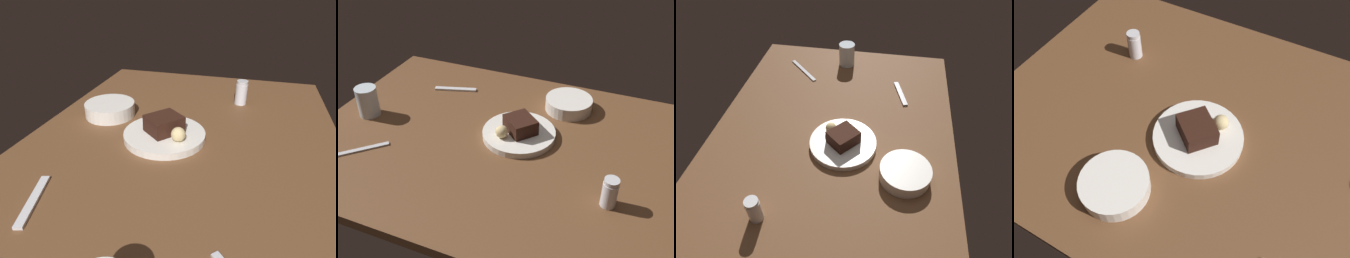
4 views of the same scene
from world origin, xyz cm
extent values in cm
cube|color=brown|center=(0.00, 0.00, 1.50)|extent=(120.00, 84.00, 3.00)
cylinder|color=white|center=(1.97, 4.73, 3.98)|extent=(22.25, 22.25, 1.96)
cube|color=black|center=(2.31, 4.93, 7.26)|extent=(11.72, 11.61, 4.60)
sphere|color=#DBC184|center=(-1.73, -0.05, 6.86)|extent=(3.79, 3.79, 3.79)
cylinder|color=silver|center=(32.37, -13.85, 6.50)|extent=(3.94, 3.94, 6.99)
cylinder|color=silver|center=(32.37, -13.85, 10.59)|extent=(3.75, 3.75, 1.20)
cylinder|color=silver|center=(-48.00, -2.14, 7.94)|extent=(6.87, 6.87, 9.88)
cylinder|color=white|center=(11.95, 25.44, 5.11)|extent=(15.50, 15.50, 4.22)
cube|color=silver|center=(-29.49, 22.87, 3.35)|extent=(14.88, 6.03, 0.70)
cube|color=silver|center=(-39.33, -20.15, 3.25)|extent=(14.53, 14.32, 0.50)
camera|label=1|loc=(-66.72, -15.12, 43.59)|focal=32.01mm
camera|label=2|loc=(35.60, -88.41, 75.25)|focal=42.82mm
camera|label=3|loc=(69.36, 16.62, 77.53)|focal=32.02mm
camera|label=4|loc=(-16.38, 46.88, 70.70)|focal=35.18mm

